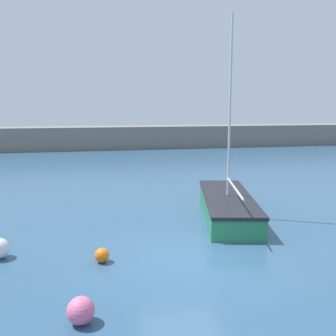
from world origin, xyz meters
TOP-DOWN VIEW (x-y plane):
  - ground_plane at (0.00, 0.00)m, footprint 120.00×120.00m
  - harbor_breakwater at (0.00, 28.85)m, footprint 54.40×3.24m
  - sailboat_tall_mast at (2.69, 3.58)m, footprint 3.12×6.50m
  - mooring_buoy_orange at (-2.33, 0.07)m, footprint 0.42×0.42m
  - mooring_buoy_pink at (-2.83, -2.90)m, footprint 0.57×0.57m

SIDE VIEW (x-z plane):
  - ground_plane at x=0.00m, z-range -0.20..0.00m
  - mooring_buoy_orange at x=-2.33m, z-range 0.00..0.42m
  - mooring_buoy_pink at x=-2.83m, z-range 0.00..0.57m
  - sailboat_tall_mast at x=2.69m, z-range -3.40..4.31m
  - harbor_breakwater at x=0.00m, z-range 0.00..2.26m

